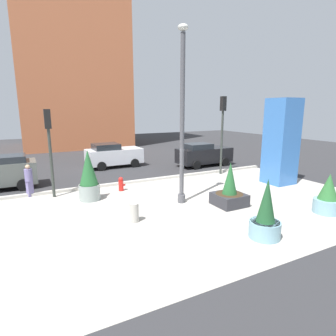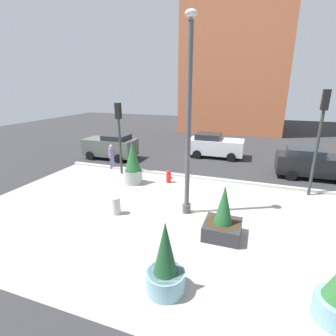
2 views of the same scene
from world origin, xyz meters
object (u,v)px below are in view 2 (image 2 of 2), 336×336
at_px(car_curb_east, 215,145).
at_px(pedestrian_on_sidewalk, 112,156).
at_px(car_passing_lane, 314,164).
at_px(car_curb_west, 111,146).
at_px(potted_plant_mid_plaza, 133,164).
at_px(potted_plant_near_left, 165,266).
at_px(fire_hydrant, 169,176).
at_px(traffic_light_corner, 119,127).
at_px(potted_plant_curbside, 223,220).
at_px(lamp_post, 188,125).
at_px(concrete_bollard, 116,206).
at_px(traffic_light_far_side, 321,127).

distance_m(car_curb_east, pedestrian_on_sidewalk, 7.78).
relative_size(car_passing_lane, car_curb_west, 1.12).
relative_size(potted_plant_mid_plaza, pedestrian_on_sidewalk, 1.50).
relative_size(potted_plant_near_left, car_curb_west, 0.54).
height_order(fire_hydrant, pedestrian_on_sidewalk, pedestrian_on_sidewalk).
xyz_separation_m(potted_plant_mid_plaza, car_curb_west, (-3.91, 4.09, -0.21)).
xyz_separation_m(traffic_light_corner, car_passing_lane, (10.96, 3.05, -2.00)).
distance_m(potted_plant_curbside, car_curb_east, 10.97).
height_order(lamp_post, potted_plant_mid_plaza, lamp_post).
bearing_deg(potted_plant_near_left, fire_hydrant, 108.80).
relative_size(potted_plant_mid_plaza, car_curb_west, 0.64).
bearing_deg(fire_hydrant, car_passing_lane, 24.89).
distance_m(car_curb_east, car_passing_lane, 6.80).
distance_m(potted_plant_curbside, concrete_bollard, 4.46).
xyz_separation_m(potted_plant_mid_plaza, traffic_light_corner, (-1.47, 1.28, 1.76)).
xyz_separation_m(traffic_light_far_side, pedestrian_on_sidewalk, (-11.42, 0.41, -2.48)).
distance_m(lamp_post, traffic_light_far_side, 6.48).
bearing_deg(potted_plant_curbside, traffic_light_corner, 144.27).
relative_size(potted_plant_curbside, concrete_bollard, 2.63).
xyz_separation_m(traffic_light_far_side, car_passing_lane, (0.57, 2.84, -2.49)).
relative_size(potted_plant_mid_plaza, fire_hydrant, 3.23).
relative_size(fire_hydrant, car_passing_lane, 0.18).
xyz_separation_m(concrete_bollard, car_passing_lane, (8.54, 7.78, 0.50)).
distance_m(potted_plant_curbside, fire_hydrant, 5.70).
bearing_deg(car_curb_west, concrete_bollard, -57.26).
xyz_separation_m(potted_plant_near_left, traffic_light_far_side, (4.57, 8.24, 2.59)).
bearing_deg(fire_hydrant, traffic_light_corner, 170.97).
xyz_separation_m(potted_plant_mid_plaza, concrete_bollard, (0.94, -3.45, -0.75)).
relative_size(lamp_post, potted_plant_curbside, 3.89).
height_order(traffic_light_far_side, traffic_light_corner, traffic_light_far_side).
relative_size(potted_plant_curbside, fire_hydrant, 2.63).
relative_size(fire_hydrant, car_curb_east, 0.19).
relative_size(fire_hydrant, concrete_bollard, 1.00).
bearing_deg(car_curb_west, car_curb_east, 22.79).
distance_m(fire_hydrant, traffic_light_far_side, 7.77).
bearing_deg(fire_hydrant, potted_plant_curbside, -50.85).
xyz_separation_m(fire_hydrant, traffic_light_corner, (-3.26, 0.52, 2.51)).
bearing_deg(lamp_post, pedestrian_on_sidewalk, 145.70).
bearing_deg(car_passing_lane, traffic_light_far_side, -101.28).
xyz_separation_m(potted_plant_near_left, car_curb_west, (-8.25, 10.83, 0.15)).
relative_size(potted_plant_curbside, car_curb_east, 0.49).
relative_size(concrete_bollard, pedestrian_on_sidewalk, 0.46).
bearing_deg(traffic_light_corner, potted_plant_mid_plaza, -41.03).
bearing_deg(potted_plant_curbside, concrete_bollard, 177.37).
bearing_deg(lamp_post, fire_hydrant, 121.57).
xyz_separation_m(potted_plant_curbside, car_curb_east, (-2.12, 10.76, 0.23)).
distance_m(potted_plant_curbside, traffic_light_far_side, 6.80).
relative_size(fire_hydrant, pedestrian_on_sidewalk, 0.46).
bearing_deg(traffic_light_far_side, car_curb_east, 135.17).
bearing_deg(lamp_post, car_passing_lane, 48.94).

